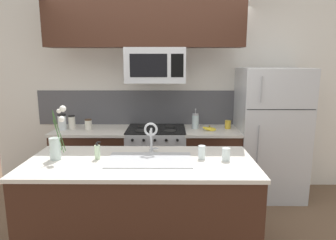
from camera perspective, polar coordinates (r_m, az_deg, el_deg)
The scene contains 22 objects.
ground_plane at distance 3.44m, azimuth -2.90°, elevation -20.22°, with size 10.00×10.00×0.00m, color brown.
rear_partition at distance 4.24m, azimuth 1.98°, elevation 4.50°, with size 5.20×0.10×2.60m, color silver.
splash_band at distance 4.21m, azimuth -2.10°, elevation 2.38°, with size 3.34×0.01×0.48m, color #4C4C51.
back_counter_left at distance 4.19m, azimuth -14.06°, elevation -7.77°, with size 0.97×0.65×0.91m.
back_counter_right at distance 4.10m, azimuth 8.10°, elevation -7.99°, with size 0.73×0.65×0.91m.
stove_range at distance 4.06m, azimuth -2.23°, elevation -7.96°, with size 0.76×0.64×0.93m.
microwave at distance 3.82m, azimuth -2.39°, elevation 10.37°, with size 0.74×0.40×0.43m.
upper_cabinet_band at distance 3.82m, azimuth -4.44°, elevation 18.08°, with size 2.40×0.34×0.60m, color #381E14.
refrigerator at distance 4.18m, azimuth 18.75°, elevation -2.42°, with size 0.85×0.74×1.71m.
storage_jar_tall at distance 4.13m, azimuth -19.53°, elevation -0.35°, with size 0.11×0.11×0.21m.
storage_jar_medium at distance 4.14m, azimuth -17.85°, elevation -0.39°, with size 0.09×0.09×0.18m.
storage_jar_short at distance 4.04m, azimuth -14.93°, elevation -0.82°, with size 0.09×0.09×0.14m.
banana_bunch at distance 3.90m, azimuth 7.92°, elevation -1.67°, with size 0.19×0.16×0.07m.
french_press at distance 3.99m, azimuth 5.23°, elevation -0.21°, with size 0.09×0.09×0.27m.
coffee_tin at distance 4.04m, azimuth 11.33°, elevation -0.86°, with size 0.08×0.08×0.11m, color gold.
island_counter at distance 2.92m, azimuth -5.10°, elevation -16.11°, with size 2.06×0.92×0.91m.
kitchen_sink at distance 2.76m, azimuth -3.49°, elevation -9.01°, with size 0.76×0.44×0.16m.
sink_faucet at distance 2.89m, azimuth -3.25°, elevation -2.55°, with size 0.14×0.14×0.31m.
dish_soap_bottle at distance 2.82m, azimuth -13.31°, elevation -5.93°, with size 0.06×0.05×0.16m.
drinking_glass at distance 2.77m, azimuth 6.46°, elevation -6.13°, with size 0.07×0.07×0.12m.
spare_glass at distance 2.76m, azimuth 10.99°, elevation -6.42°, with size 0.08×0.08×0.11m.
flower_vase at distance 2.91m, azimuth -20.52°, elevation -4.41°, with size 0.16×0.15×0.49m.
Camera 1 is at (0.19, -2.93, 1.79)m, focal length 32.00 mm.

